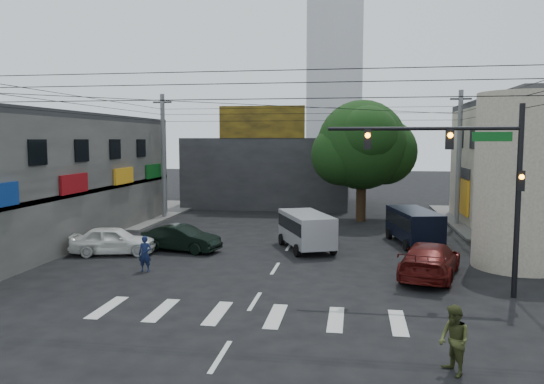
% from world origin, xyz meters
% --- Properties ---
extents(ground, '(160.00, 160.00, 0.00)m').
position_xyz_m(ground, '(0.00, 0.00, 0.00)').
color(ground, black).
rests_on(ground, ground).
extents(sidewalk_far_left, '(16.00, 16.00, 0.15)m').
position_xyz_m(sidewalk_far_left, '(-18.00, 18.00, 0.07)').
color(sidewalk_far_left, '#514F4C').
rests_on(sidewalk_far_left, ground).
extents(corner_column, '(4.00, 4.00, 8.00)m').
position_xyz_m(corner_column, '(11.00, 4.00, 4.00)').
color(corner_column, gray).
rests_on(corner_column, ground).
extents(building_far, '(14.00, 10.00, 6.00)m').
position_xyz_m(building_far, '(-4.00, 26.00, 3.00)').
color(building_far, '#232326').
rests_on(building_far, ground).
extents(billboard, '(7.00, 0.30, 2.60)m').
position_xyz_m(billboard, '(-4.00, 21.10, 7.30)').
color(billboard, olive).
rests_on(billboard, building_far).
extents(tower_distant, '(9.00, 9.00, 44.00)m').
position_xyz_m(tower_distant, '(0.00, 70.00, 22.00)').
color(tower_distant, silver).
rests_on(tower_distant, ground).
extents(street_tree, '(6.40, 6.40, 8.70)m').
position_xyz_m(street_tree, '(4.00, 17.00, 5.47)').
color(street_tree, black).
rests_on(street_tree, ground).
extents(traffic_gantry, '(7.10, 0.35, 7.20)m').
position_xyz_m(traffic_gantry, '(7.82, -1.00, 4.83)').
color(traffic_gantry, black).
rests_on(traffic_gantry, ground).
extents(utility_pole_far_left, '(0.32, 0.32, 9.20)m').
position_xyz_m(utility_pole_far_left, '(-10.50, 16.00, 4.60)').
color(utility_pole_far_left, '#59595B').
rests_on(utility_pole_far_left, ground).
extents(utility_pole_far_right, '(0.32, 0.32, 9.20)m').
position_xyz_m(utility_pole_far_right, '(10.50, 16.00, 4.60)').
color(utility_pole_far_right, '#59595B').
rests_on(utility_pole_far_right, ground).
extents(dark_sedan, '(3.19, 4.78, 1.37)m').
position_xyz_m(dark_sedan, '(-5.47, 5.01, 0.69)').
color(dark_sedan, black).
rests_on(dark_sedan, ground).
extents(white_compact, '(3.61, 5.03, 1.46)m').
position_xyz_m(white_compact, '(-8.69, 3.71, 0.73)').
color(white_compact, white).
rests_on(white_compact, ground).
extents(maroon_sedan, '(4.83, 6.34, 1.52)m').
position_xyz_m(maroon_sedan, '(6.78, 1.52, 0.76)').
color(maroon_sedan, '#420B09').
rests_on(maroon_sedan, ground).
extents(silver_minivan, '(5.92, 5.15, 1.96)m').
position_xyz_m(silver_minivan, '(1.02, 6.40, 0.98)').
color(silver_minivan, '#AAABB2').
rests_on(silver_minivan, ground).
extents(navy_van, '(5.67, 3.89, 1.96)m').
position_xyz_m(navy_van, '(6.86, 8.69, 0.98)').
color(navy_van, black).
rests_on(navy_van, ground).
extents(traffic_officer, '(0.61, 0.42, 1.60)m').
position_xyz_m(traffic_officer, '(-5.67, 0.56, 0.80)').
color(traffic_officer, '#121D41').
rests_on(traffic_officer, ground).
extents(pedestrian_olive, '(1.34, 1.29, 1.77)m').
position_xyz_m(pedestrian_olive, '(6.07, -8.15, 0.88)').
color(pedestrian_olive, '#383F1D').
rests_on(pedestrian_olive, ground).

